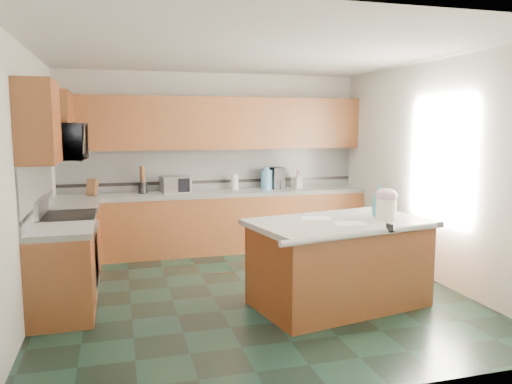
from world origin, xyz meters
name	(u,v)px	position (x,y,z in m)	size (l,w,h in m)	color
floor	(252,293)	(0.00, 0.00, 0.00)	(4.60, 4.60, 0.00)	black
ceiling	(251,51)	(0.00, 0.00, 2.70)	(4.60, 4.60, 0.00)	white
wall_back	(213,162)	(0.00, 2.32, 1.35)	(4.60, 0.04, 2.70)	white
wall_front	(341,210)	(0.00, -2.32, 1.35)	(4.60, 0.04, 2.70)	white
wall_left	(25,182)	(-2.32, 0.00, 1.35)	(0.04, 4.60, 2.70)	white
wall_right	(433,171)	(2.32, 0.00, 1.35)	(0.04, 4.60, 2.70)	white
back_base_cab	(217,223)	(0.00, 2.00, 0.43)	(4.60, 0.60, 0.86)	#57220D
back_countertop	(217,193)	(0.00, 2.00, 0.89)	(4.60, 0.64, 0.06)	white
back_upper_cab	(215,123)	(0.00, 2.13, 1.94)	(4.60, 0.33, 0.78)	#57220D
back_backsplash	(213,169)	(0.00, 2.29, 1.24)	(4.60, 0.02, 0.63)	silver
back_accent_band	(214,182)	(0.00, 2.28, 1.04)	(4.60, 0.01, 0.05)	black
left_base_cab_rear	(74,242)	(-2.00, 1.29, 0.43)	(0.60, 0.82, 0.86)	#57220D
left_counter_rear	(73,207)	(-2.00, 1.29, 0.89)	(0.64, 0.82, 0.06)	white
left_base_cab_front	(62,277)	(-2.00, -0.24, 0.43)	(0.60, 0.72, 0.86)	#57220D
left_counter_front	(59,231)	(-2.00, -0.24, 0.89)	(0.64, 0.72, 0.06)	white
left_backsplash	(38,187)	(-2.29, 0.55, 1.24)	(0.02, 2.30, 0.63)	silver
left_accent_band	(39,205)	(-2.28, 0.55, 1.04)	(0.01, 2.30, 0.05)	black
left_upper_cab_rear	(58,123)	(-2.13, 1.42, 1.94)	(0.33, 1.09, 0.78)	#57220D
left_upper_cab_front	(38,122)	(-2.13, -0.24, 1.94)	(0.33, 0.72, 0.78)	#57220D
range_body	(69,257)	(-2.00, 0.50, 0.44)	(0.60, 0.76, 0.88)	#B7B7BC
range_oven_door	(96,258)	(-1.71, 0.50, 0.40)	(0.02, 0.68, 0.55)	black
range_cooktop	(67,217)	(-2.00, 0.50, 0.90)	(0.62, 0.78, 0.04)	black
range_handle	(97,226)	(-1.68, 0.50, 0.78)	(0.02, 0.02, 0.66)	#B7B7BC
range_backguard	(41,207)	(-2.26, 0.50, 1.02)	(0.06, 0.76, 0.18)	#B7B7BC
microwave	(63,142)	(-2.00, 0.50, 1.73)	(0.73, 0.50, 0.41)	#B7B7BC
island_base	(339,265)	(0.80, -0.60, 0.43)	(1.74, 0.99, 0.86)	#57220D
island_top	(340,223)	(0.80, -0.60, 0.89)	(1.84, 1.09, 0.06)	white
island_bullnose	(365,234)	(0.80, -1.15, 0.89)	(0.06, 0.06, 1.84)	white
treat_jar	(386,209)	(1.29, -0.69, 1.03)	(0.21, 0.21, 0.22)	silver
treat_jar_lid	(386,195)	(1.29, -0.69, 1.18)	(0.23, 0.23, 0.14)	beige
treat_jar_knob	(387,191)	(1.29, -0.69, 1.23)	(0.03, 0.03, 0.08)	tan
treat_jar_knob_end_l	(383,191)	(1.25, -0.69, 1.23)	(0.04, 0.04, 0.04)	tan
treat_jar_knob_end_r	(390,190)	(1.33, -0.69, 1.23)	(0.04, 0.04, 0.04)	tan
soap_bottle_island	(378,201)	(1.31, -0.49, 1.09)	(0.13, 0.13, 0.34)	teal
paper_sheet_a	(350,223)	(0.83, -0.80, 0.92)	(0.31, 0.23, 0.00)	white
paper_sheet_b	(316,218)	(0.61, -0.43, 0.92)	(0.30, 0.22, 0.00)	white
clamp_body	(390,228)	(1.08, -1.13, 0.93)	(0.03, 0.09, 0.08)	black
clamp_handle	(392,231)	(1.08, -1.18, 0.91)	(0.01, 0.01, 0.06)	black
knife_block	(92,187)	(-1.79, 2.05, 1.04)	(0.13, 0.11, 0.23)	#472814
utensil_crock	(143,188)	(-1.09, 2.08, 1.00)	(0.13, 0.13, 0.16)	black
utensil_bundle	(142,174)	(-1.09, 2.08, 1.21)	(0.08, 0.08, 0.24)	#472814
toaster_oven	(176,184)	(-0.61, 2.05, 1.04)	(0.42, 0.29, 0.24)	#B7B7BC
toaster_oven_door	(177,185)	(-0.61, 1.91, 1.04)	(0.38, 0.01, 0.20)	black
paper_towel	(235,182)	(0.30, 2.10, 1.04)	(0.11, 0.11, 0.24)	white
paper_towel_base	(235,189)	(0.30, 2.10, 0.93)	(0.16, 0.16, 0.01)	#B7B7BC
water_jug	(267,180)	(0.80, 2.06, 1.07)	(0.18, 0.18, 0.30)	#549BCF
water_jug_neck	(267,168)	(0.80, 2.06, 1.24)	(0.09, 0.09, 0.04)	#549BCF
coffee_maker	(276,178)	(0.95, 2.08, 1.09)	(0.20, 0.22, 0.34)	black
coffee_carafe	(277,185)	(0.95, 2.03, 0.99)	(0.14, 0.14, 0.14)	black
soap_bottle_back	(298,180)	(1.31, 2.05, 1.05)	(0.12, 0.12, 0.26)	white
soap_back_cap	(298,171)	(1.31, 2.05, 1.19)	(0.02, 0.02, 0.03)	red
window_light_proxy	(441,160)	(2.29, -0.20, 1.50)	(0.02, 1.40, 1.10)	white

